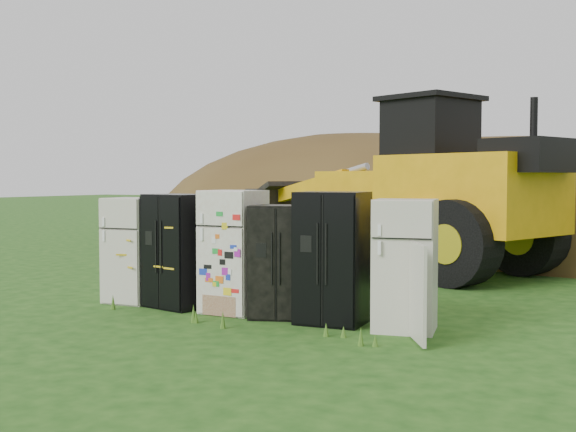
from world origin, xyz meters
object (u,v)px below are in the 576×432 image
fridge_black_side (178,251)px  fridge_dark_mid (280,261)px  fridge_sticker (233,251)px  fridge_leftmost (133,250)px  fridge_black_right (332,258)px  fridge_open_door (405,265)px  wheel_loader (396,185)px

fridge_black_side → fridge_dark_mid: size_ratio=1.09×
fridge_black_side → fridge_sticker: 1.03m
fridge_leftmost → fridge_black_side: bearing=-6.1°
fridge_black_side → fridge_black_right: bearing=10.6°
fridge_leftmost → fridge_black_side: fridge_black_side is taller
fridge_black_side → fridge_open_door: fridge_black_side is taller
fridge_dark_mid → fridge_leftmost: bearing=159.1°
fridge_black_side → fridge_open_door: bearing=10.7°
fridge_leftmost → fridge_black_right: bearing=-5.3°
fridge_black_right → wheel_loader: 6.55m
fridge_dark_mid → fridge_sticker: bearing=157.5°
fridge_dark_mid → fridge_open_door: (1.96, 0.02, 0.06)m
fridge_black_side → fridge_sticker: fridge_sticker is taller
fridge_black_side → fridge_black_right: fridge_black_right is taller
fridge_black_side → fridge_dark_mid: (1.86, 0.05, -0.07)m
fridge_leftmost → fridge_open_door: (4.78, 0.07, 0.02)m
fridge_black_side → fridge_dark_mid: bearing=11.1°
fridge_sticker → fridge_black_right: bearing=-2.3°
fridge_leftmost → fridge_open_door: 4.78m
fridge_leftmost → fridge_dark_mid: bearing=-5.1°
fridge_black_side → wheel_loader: (1.28, 6.36, 1.02)m
fridge_black_right → fridge_open_door: 1.09m
fridge_black_right → wheel_loader: wheel_loader is taller
fridge_leftmost → fridge_black_right: size_ratio=0.93×
fridge_black_side → wheel_loader: wheel_loader is taller
fridge_black_side → fridge_leftmost: bearing=-170.5°
fridge_sticker → fridge_open_door: 2.79m
fridge_leftmost → fridge_sticker: size_ratio=0.93×
fridge_sticker → fridge_dark_mid: (0.83, -0.01, -0.11)m
fridge_dark_mid → fridge_black_right: (0.87, -0.00, 0.10)m
fridge_black_right → fridge_open_door: fridge_black_right is taller
fridge_black_side → fridge_black_right: (2.73, 0.05, 0.03)m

